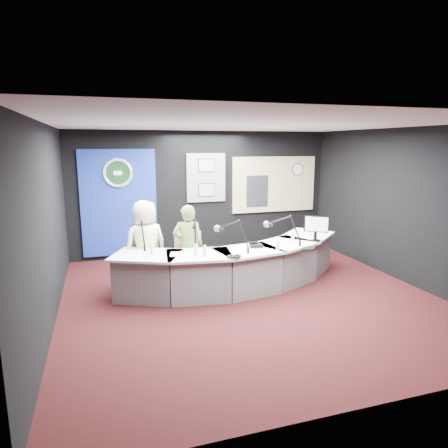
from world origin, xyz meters
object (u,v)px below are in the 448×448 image
object	(u,v)px
armchair_left	(146,259)
person_man	(146,245)
broadcast_desk	(236,266)
person_woman	(188,246)
armchair_right	(188,259)

from	to	relation	value
armchair_left	person_man	world-z (taller)	person_man
broadcast_desk	person_man	distance (m)	1.64
armchair_left	person_woman	distance (m)	0.77
broadcast_desk	armchair_left	bearing A→B (deg)	164.19
broadcast_desk	armchair_right	size ratio (longest dim) A/B	4.52
armchair_left	broadcast_desk	bearing A→B (deg)	-14.11
armchair_left	person_woman	bearing A→B (deg)	-10.64
broadcast_desk	person_man	world-z (taller)	person_man
armchair_right	person_man	distance (m)	0.79
broadcast_desk	person_woman	size ratio (longest dim) A/B	3.06
armchair_right	person_woman	xyz separation A→B (m)	(0.00, 0.00, 0.24)
broadcast_desk	armchair_left	size ratio (longest dim) A/B	4.31
armchair_left	person_man	distance (m)	0.26
person_man	person_woman	size ratio (longest dim) A/B	1.06
armchair_right	broadcast_desk	bearing A→B (deg)	-8.32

